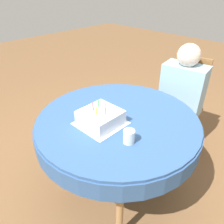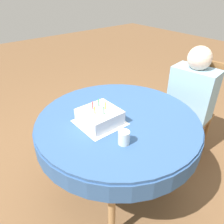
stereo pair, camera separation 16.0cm
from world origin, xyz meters
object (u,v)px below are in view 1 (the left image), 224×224
(chair, at_px, (182,102))
(person, at_px, (182,90))
(drinking_glass, at_px, (129,136))
(birthday_cake, at_px, (100,117))

(chair, bearing_deg, person, -90.00)
(person, relative_size, drinking_glass, 12.47)
(birthday_cake, relative_size, drinking_glass, 2.83)
(chair, distance_m, person, 0.21)
(birthday_cake, bearing_deg, drinking_glass, -4.34)
(chair, height_order, person, person)
(chair, relative_size, drinking_glass, 10.66)
(person, xyz_separation_m, drinking_glass, (0.18, -1.05, 0.10))
(chair, distance_m, birthday_cake, 1.16)
(drinking_glass, bearing_deg, birthday_cake, 175.66)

